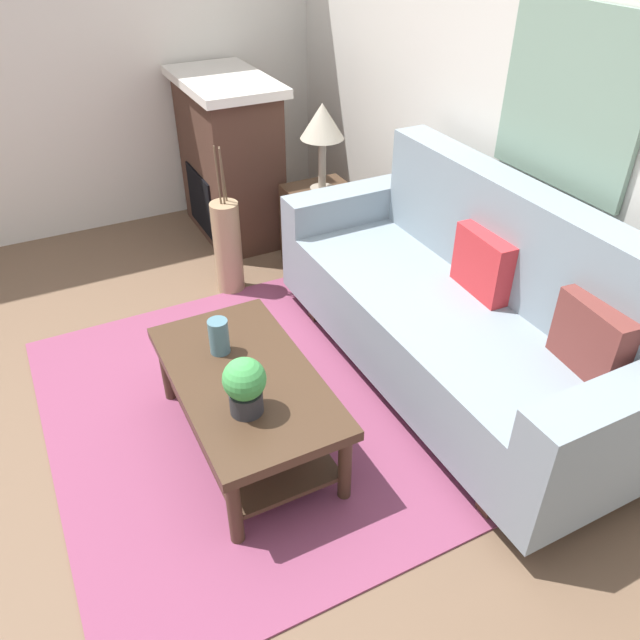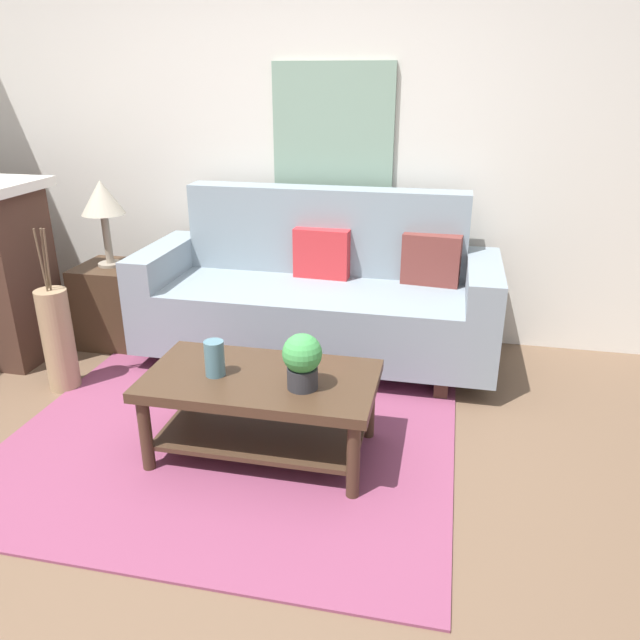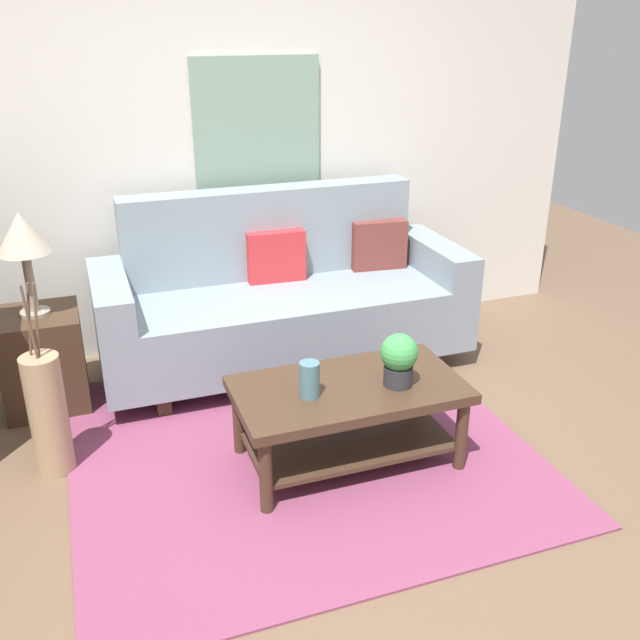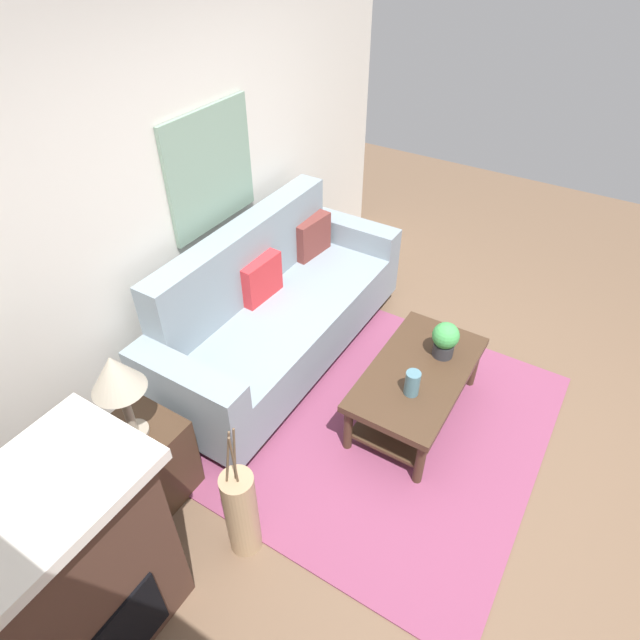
{
  "view_description": "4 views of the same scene",
  "coord_description": "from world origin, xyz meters",
  "px_view_note": "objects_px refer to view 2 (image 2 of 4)",
  "views": [
    {
      "loc": [
        2.27,
        -0.36,
        2.23
      ],
      "look_at": [
        0.01,
        0.79,
        0.46
      ],
      "focal_mm": 35.1,
      "sensor_mm": 36.0,
      "label": 1
    },
    {
      "loc": [
        1.02,
        -2.15,
        1.75
      ],
      "look_at": [
        0.34,
        1.0,
        0.46
      ],
      "focal_mm": 34.31,
      "sensor_mm": 36.0,
      "label": 2
    },
    {
      "loc": [
        -0.94,
        -2.44,
        2.05
      ],
      "look_at": [
        0.31,
        1.04,
        0.46
      ],
      "focal_mm": 39.62,
      "sensor_mm": 36.0,
      "label": 3
    },
    {
      "loc": [
        -2.27,
        -0.44,
        2.92
      ],
      "look_at": [
        0.12,
        1.03,
        0.61
      ],
      "focal_mm": 29.95,
      "sensor_mm": 36.0,
      "label": 4
    }
  ],
  "objects_px": {
    "tabletop_vase": "(215,358)",
    "throw_pillow_crimson": "(322,253)",
    "floor_vase": "(58,340)",
    "table_lamp": "(102,201)",
    "potted_plant_tabletop": "(302,360)",
    "framed_painting": "(333,127)",
    "coffee_table": "(261,397)",
    "couch": "(318,296)",
    "side_table": "(116,304)",
    "throw_pillow_maroon": "(431,260)"
  },
  "relations": [
    {
      "from": "couch",
      "to": "throw_pillow_maroon",
      "type": "distance_m",
      "value": 0.75
    },
    {
      "from": "tabletop_vase",
      "to": "throw_pillow_crimson",
      "type": "bearing_deg",
      "value": 79.97
    },
    {
      "from": "couch",
      "to": "tabletop_vase",
      "type": "bearing_deg",
      "value": -101.06
    },
    {
      "from": "side_table",
      "to": "table_lamp",
      "type": "relative_size",
      "value": 0.98
    },
    {
      "from": "couch",
      "to": "framed_painting",
      "type": "height_order",
      "value": "framed_painting"
    },
    {
      "from": "throw_pillow_crimson",
      "to": "potted_plant_tabletop",
      "type": "distance_m",
      "value": 1.38
    },
    {
      "from": "floor_vase",
      "to": "side_table",
      "type": "bearing_deg",
      "value": 92.12
    },
    {
      "from": "coffee_table",
      "to": "floor_vase",
      "type": "xyz_separation_m",
      "value": [
        -1.37,
        0.41,
        -0.01
      ]
    },
    {
      "from": "tabletop_vase",
      "to": "side_table",
      "type": "distance_m",
      "value": 1.67
    },
    {
      "from": "couch",
      "to": "potted_plant_tabletop",
      "type": "distance_m",
      "value": 1.26
    },
    {
      "from": "couch",
      "to": "coffee_table",
      "type": "xyz_separation_m",
      "value": [
        -0.02,
        -1.16,
        -0.12
      ]
    },
    {
      "from": "throw_pillow_crimson",
      "to": "couch",
      "type": "bearing_deg",
      "value": -90.0
    },
    {
      "from": "tabletop_vase",
      "to": "side_table",
      "type": "height_order",
      "value": "tabletop_vase"
    },
    {
      "from": "coffee_table",
      "to": "floor_vase",
      "type": "relative_size",
      "value": 1.78
    },
    {
      "from": "throw_pillow_crimson",
      "to": "tabletop_vase",
      "type": "height_order",
      "value": "throw_pillow_crimson"
    },
    {
      "from": "couch",
      "to": "side_table",
      "type": "bearing_deg",
      "value": -177.92
    },
    {
      "from": "floor_vase",
      "to": "table_lamp",
      "type": "bearing_deg",
      "value": 92.12
    },
    {
      "from": "tabletop_vase",
      "to": "framed_painting",
      "type": "bearing_deg",
      "value": 82.0
    },
    {
      "from": "potted_plant_tabletop",
      "to": "floor_vase",
      "type": "height_order",
      "value": "potted_plant_tabletop"
    },
    {
      "from": "throw_pillow_maroon",
      "to": "potted_plant_tabletop",
      "type": "bearing_deg",
      "value": -110.2
    },
    {
      "from": "coffee_table",
      "to": "throw_pillow_crimson",
      "type": "bearing_deg",
      "value": 88.98
    },
    {
      "from": "throw_pillow_crimson",
      "to": "framed_painting",
      "type": "bearing_deg",
      "value": 90.0
    },
    {
      "from": "throw_pillow_maroon",
      "to": "framed_painting",
      "type": "height_order",
      "value": "framed_painting"
    },
    {
      "from": "table_lamp",
      "to": "framed_painting",
      "type": "relative_size",
      "value": 0.71
    },
    {
      "from": "potted_plant_tabletop",
      "to": "framed_painting",
      "type": "height_order",
      "value": "framed_painting"
    },
    {
      "from": "table_lamp",
      "to": "potted_plant_tabletop",
      "type": "bearing_deg",
      "value": -36.11
    },
    {
      "from": "potted_plant_tabletop",
      "to": "table_lamp",
      "type": "xyz_separation_m",
      "value": [
        -1.62,
        1.18,
        0.42
      ]
    },
    {
      "from": "throw_pillow_crimson",
      "to": "table_lamp",
      "type": "bearing_deg",
      "value": -172.89
    },
    {
      "from": "throw_pillow_maroon",
      "to": "coffee_table",
      "type": "distance_m",
      "value": 1.52
    },
    {
      "from": "throw_pillow_crimson",
      "to": "framed_painting",
      "type": "relative_size",
      "value": 0.45
    },
    {
      "from": "throw_pillow_crimson",
      "to": "potted_plant_tabletop",
      "type": "relative_size",
      "value": 1.37
    },
    {
      "from": "couch",
      "to": "coffee_table",
      "type": "relative_size",
      "value": 2.04
    },
    {
      "from": "tabletop_vase",
      "to": "framed_painting",
      "type": "xyz_separation_m",
      "value": [
        0.23,
        1.66,
        0.92
      ]
    },
    {
      "from": "coffee_table",
      "to": "tabletop_vase",
      "type": "relative_size",
      "value": 6.35
    },
    {
      "from": "coffee_table",
      "to": "floor_vase",
      "type": "height_order",
      "value": "floor_vase"
    },
    {
      "from": "tabletop_vase",
      "to": "coffee_table",
      "type": "bearing_deg",
      "value": 9.85
    },
    {
      "from": "couch",
      "to": "table_lamp",
      "type": "xyz_separation_m",
      "value": [
        -1.42,
        -0.05,
        0.56
      ]
    },
    {
      "from": "throw_pillow_maroon",
      "to": "tabletop_vase",
      "type": "height_order",
      "value": "throw_pillow_maroon"
    },
    {
      "from": "table_lamp",
      "to": "floor_vase",
      "type": "distance_m",
      "value": 0.98
    },
    {
      "from": "throw_pillow_crimson",
      "to": "throw_pillow_maroon",
      "type": "relative_size",
      "value": 1.0
    },
    {
      "from": "throw_pillow_maroon",
      "to": "framed_painting",
      "type": "xyz_separation_m",
      "value": [
        -0.7,
        0.34,
        0.76
      ]
    },
    {
      "from": "throw_pillow_crimson",
      "to": "framed_painting",
      "type": "xyz_separation_m",
      "value": [
        -0.0,
        0.34,
        0.76
      ]
    },
    {
      "from": "throw_pillow_maroon",
      "to": "side_table",
      "type": "distance_m",
      "value": 2.17
    },
    {
      "from": "tabletop_vase",
      "to": "side_table",
      "type": "bearing_deg",
      "value": 136.04
    },
    {
      "from": "coffee_table",
      "to": "side_table",
      "type": "relative_size",
      "value": 1.96
    },
    {
      "from": "framed_painting",
      "to": "side_table",
      "type": "bearing_deg",
      "value": -159.97
    },
    {
      "from": "side_table",
      "to": "throw_pillow_crimson",
      "type": "bearing_deg",
      "value": 7.11
    },
    {
      "from": "throw_pillow_maroon",
      "to": "table_lamp",
      "type": "xyz_separation_m",
      "value": [
        -2.12,
        -0.18,
        0.31
      ]
    },
    {
      "from": "couch",
      "to": "potted_plant_tabletop",
      "type": "height_order",
      "value": "couch"
    },
    {
      "from": "throw_pillow_maroon",
      "to": "side_table",
      "type": "bearing_deg",
      "value": -175.22
    }
  ]
}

